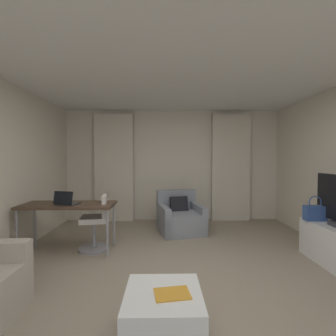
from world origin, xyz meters
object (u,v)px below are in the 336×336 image
at_px(desk, 68,208).
at_px(coffee_table, 163,316).
at_px(armchair, 180,218).
at_px(magazine_open, 172,294).
at_px(laptop, 66,202).
at_px(desk_chair, 96,225).
at_px(handbag_primary, 315,212).

height_order(desk, coffee_table, desk).
height_order(armchair, magazine_open, armchair).
bearing_deg(coffee_table, desk, 128.32).
relative_size(desk, laptop, 3.83).
distance_m(desk, desk_chair, 0.52).
relative_size(desk_chair, handbag_primary, 2.39).
height_order(armchair, desk_chair, desk_chair).
distance_m(laptop, coffee_table, 2.42).
relative_size(desk_chair, laptop, 2.36).
bearing_deg(armchair, handbag_primary, -33.45).
distance_m(armchair, laptop, 2.19).
height_order(coffee_table, magazine_open, magazine_open).
relative_size(coffee_table, magazine_open, 2.03).
distance_m(desk, coffee_table, 2.47).
height_order(magazine_open, handbag_primary, handbag_primary).
bearing_deg(handbag_primary, magazine_open, -143.17).
bearing_deg(desk_chair, coffee_table, -61.04).
distance_m(armchair, handbag_primary, 2.33).
distance_m(laptop, handbag_primary, 3.76).
distance_m(magazine_open, handbag_primary, 2.75).
xyz_separation_m(armchair, laptop, (-1.83, -1.07, 0.53)).
distance_m(desk_chair, magazine_open, 2.29).
distance_m(desk, magazine_open, 2.50).
distance_m(armchair, coffee_table, 2.90).
bearing_deg(laptop, desk_chair, 18.44).
xyz_separation_m(desk_chair, laptop, (-0.42, -0.14, 0.41)).
bearing_deg(coffee_table, magazine_open, -23.20).
bearing_deg(armchair, desk, -151.96).
bearing_deg(handbag_primary, coffee_table, -144.55).
bearing_deg(laptop, desk, 92.03).
bearing_deg(coffee_table, armchair, 83.28).
bearing_deg(laptop, magazine_open, -49.54).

